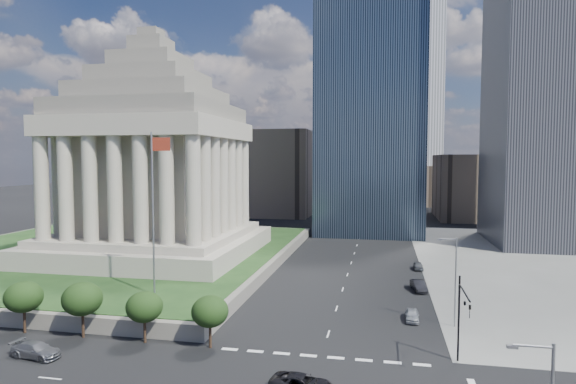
% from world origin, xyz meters
% --- Properties ---
extents(ground, '(500.00, 500.00, 0.00)m').
position_xyz_m(ground, '(0.00, 100.00, 0.00)').
color(ground, black).
rests_on(ground, ground).
extents(plaza_terrace, '(66.00, 70.00, 1.80)m').
position_xyz_m(plaza_terrace, '(-45.00, 50.00, 0.90)').
color(plaza_terrace, '#676459').
rests_on(plaza_terrace, ground).
extents(plaza_lawn, '(64.00, 68.00, 0.10)m').
position_xyz_m(plaza_lawn, '(-45.00, 50.00, 1.85)').
color(plaza_lawn, '#193415').
rests_on(plaza_lawn, plaza_terrace).
extents(war_memorial, '(34.00, 34.00, 39.00)m').
position_xyz_m(war_memorial, '(-34.00, 48.00, 21.40)').
color(war_memorial, gray).
rests_on(war_memorial, plaza_lawn).
extents(flagpole, '(2.52, 0.24, 20.00)m').
position_xyz_m(flagpole, '(-21.83, 24.00, 13.11)').
color(flagpole, slate).
rests_on(flagpole, plaza_lawn).
extents(midrise_glass, '(26.00, 26.00, 60.00)m').
position_xyz_m(midrise_glass, '(2.00, 95.00, 30.00)').
color(midrise_glass, black).
rests_on(midrise_glass, ground).
extents(highrise_ne, '(26.00, 28.00, 100.00)m').
position_xyz_m(highrise_ne, '(42.00, 85.00, 50.00)').
color(highrise_ne, black).
rests_on(highrise_ne, ground).
extents(building_filler_ne, '(20.00, 30.00, 20.00)m').
position_xyz_m(building_filler_ne, '(32.00, 130.00, 10.00)').
color(building_filler_ne, brown).
rests_on(building_filler_ne, ground).
extents(building_filler_nw, '(24.00, 30.00, 28.00)m').
position_xyz_m(building_filler_nw, '(-30.00, 130.00, 14.00)').
color(building_filler_nw, brown).
rests_on(building_filler_nw, ground).
extents(traffic_signal_ne, '(0.30, 5.74, 8.00)m').
position_xyz_m(traffic_signal_ne, '(12.50, 13.70, 5.25)').
color(traffic_signal_ne, black).
rests_on(traffic_signal_ne, ground).
extents(street_lamp_north, '(2.13, 0.22, 10.00)m').
position_xyz_m(street_lamp_north, '(13.33, 25.00, 5.66)').
color(street_lamp_north, slate).
rests_on(street_lamp_north, ground).
extents(pickup_truck, '(3.17, 5.51, 1.45)m').
position_xyz_m(pickup_truck, '(-0.55, 6.70, 0.72)').
color(pickup_truck, black).
rests_on(pickup_truck, ground).
extents(suv_grey, '(2.61, 5.15, 1.43)m').
position_xyz_m(suv_grey, '(-26.25, 8.58, 0.72)').
color(suv_grey, '#4E4F54').
rests_on(suv_grey, ground).
extents(parked_sedan_near, '(1.66, 3.86, 1.30)m').
position_xyz_m(parked_sedan_near, '(9.00, 26.19, 0.65)').
color(parked_sedan_near, '#979B9F').
rests_on(parked_sedan_near, ground).
extents(parked_sedan_mid, '(4.69, 2.30, 1.48)m').
position_xyz_m(parked_sedan_mid, '(10.58, 39.34, 0.74)').
color(parked_sedan_mid, black).
rests_on(parked_sedan_mid, ground).
extents(parked_sedan_far, '(3.76, 1.57, 1.27)m').
position_xyz_m(parked_sedan_far, '(11.43, 52.82, 0.64)').
color(parked_sedan_far, '#4C4F53').
rests_on(parked_sedan_far, ground).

